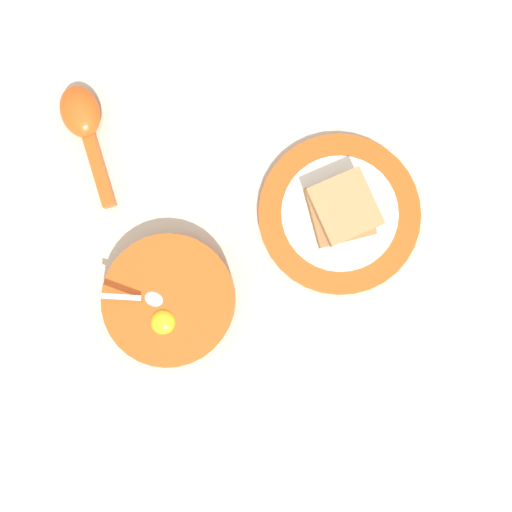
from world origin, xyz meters
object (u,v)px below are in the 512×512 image
(egg_bowl, at_px, (170,300))
(toast_sandwich, at_px, (342,209))
(toast_plate, at_px, (339,214))
(soup_spoon, at_px, (83,121))

(egg_bowl, bearing_deg, toast_sandwich, -127.80)
(egg_bowl, distance_m, toast_plate, 0.26)
(toast_sandwich, bearing_deg, toast_plate, 107.28)
(egg_bowl, relative_size, toast_plate, 0.78)
(toast_plate, relative_size, soup_spoon, 1.45)
(toast_plate, xyz_separation_m, soup_spoon, (0.38, 0.03, 0.01))
(egg_bowl, xyz_separation_m, toast_plate, (-0.16, -0.20, -0.01))
(toast_plate, bearing_deg, egg_bowl, 51.74)
(toast_sandwich, height_order, soup_spoon, toast_sandwich)
(egg_bowl, height_order, toast_sandwich, egg_bowl)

